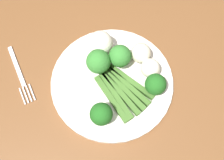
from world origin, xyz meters
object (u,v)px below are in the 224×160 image
Objects in this scene: cauliflower_edge at (150,68)px; fork at (20,75)px; cauliflower_near_center at (141,53)px; dining_table at (96,91)px; broccoli_right at (98,62)px; broccoli_front_left at (155,85)px; cauliflower_near_fork at (101,43)px; plate at (112,82)px; broccoli_outer_edge at (103,114)px; broccoli_back_right at (120,56)px; asparagus_bundle at (122,91)px.

fork is at bearing -12.11° from cauliflower_edge.
dining_table is at bearing 7.94° from cauliflower_near_center.
broccoli_right reaches higher than cauliflower_edge.
broccoli_front_left is 0.16m from cauliflower_near_fork.
broccoli_front_left is at bearing 151.05° from dining_table.
plate is 4.78× the size of broccoli_outer_edge.
cauliflower_near_center is at bearing -150.21° from plate.
cauliflower_edge is at bearing 168.97° from dining_table.
cauliflower_near_fork is at bearing -118.18° from dining_table.
broccoli_back_right is 0.14m from broccoli_outer_edge.
broccoli_back_right is 0.25m from fork.
broccoli_outer_edge is at bearing 66.12° from plate.
cauliflower_near_center is at bearing -172.06° from dining_table.
plate is 0.10m from cauliflower_near_center.
broccoli_right is 1.14× the size of broccoli_outer_edge.
dining_table is 0.19m from cauliflower_near_center.
cauliflower_near_center reaches higher than dining_table.
broccoli_outer_edge is at bearing -73.79° from asparagus_bundle.
broccoli_outer_edge is 1.32× the size of cauliflower_edge.
cauliflower_edge reaches higher than asparagus_bundle.
broccoli_back_right reaches higher than cauliflower_near_center.
broccoli_outer_edge is 1.24× the size of cauliflower_near_center.
cauliflower_near_center is (-0.06, -0.08, 0.02)m from asparagus_bundle.
asparagus_bundle is at bearing 52.66° from fork.
fork is (0.30, -0.11, -0.05)m from broccoli_front_left.
broccoli_outer_edge is at bearing 47.98° from cauliflower_near_center.
broccoli_outer_edge reaches higher than dining_table.
cauliflower_edge is at bearing 139.59° from cauliflower_near_fork.
asparagus_bundle is 0.08m from broccoli_outer_edge.
plate is at bearing 1.92° from cauliflower_edge.
asparagus_bundle is 3.00× the size of cauliflower_near_center.
fork is at bearing -6.55° from broccoli_back_right.
cauliflower_edge is at bearing 105.11° from cauliflower_near_center.
broccoli_front_left is 0.09m from cauliflower_near_center.
broccoli_outer_edge is at bearing 83.65° from broccoli_right.
asparagus_bundle is 0.13m from cauliflower_near_fork.
cauliflower_near_center is (-0.12, -0.13, -0.01)m from broccoli_outer_edge.
cauliflower_near_center is at bearing -174.58° from broccoli_right.
cauliflower_near_fork is at bearing 164.28° from asparagus_bundle.
asparagus_bundle is 0.08m from cauliflower_edge.
broccoli_right is 0.42× the size of fork.
asparagus_bundle is 0.10m from cauliflower_near_center.
cauliflower_near_fork is 0.21m from fork.
broccoli_outer_edge reaches higher than asparagus_bundle.
plate is 4.79× the size of cauliflower_near_fork.
broccoli_back_right reaches higher than cauliflower_near_fork.
fork is at bearing -20.19° from broccoli_front_left.
broccoli_right is at bearing -176.93° from asparagus_bundle.
broccoli_back_right is (-0.03, -0.04, 0.04)m from plate.
broccoli_outer_edge is 1.00× the size of cauliflower_near_fork.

